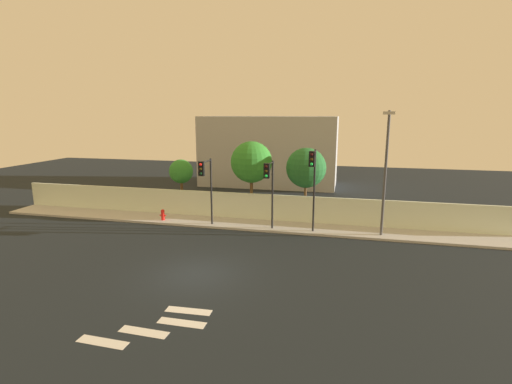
# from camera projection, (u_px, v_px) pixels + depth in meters

# --- Properties ---
(ground_plane) EXTENTS (80.00, 80.00, 0.00)m
(ground_plane) POSITION_uv_depth(u_px,v_px,m) (196.00, 274.00, 17.85)
(ground_plane) COLOR black
(sidewalk) EXTENTS (36.00, 2.40, 0.15)m
(sidewalk) POSITION_uv_depth(u_px,v_px,m) (242.00, 224.00, 25.65)
(sidewalk) COLOR #B0B0B0
(sidewalk) RESTS_ON ground
(perimeter_wall) EXTENTS (36.00, 0.18, 1.80)m
(perimeter_wall) POSITION_uv_depth(u_px,v_px,m) (247.00, 206.00, 26.68)
(perimeter_wall) COLOR silver
(perimeter_wall) RESTS_ON sidewalk
(crosswalk_marking) EXTENTS (3.87, 3.06, 0.01)m
(crosswalk_marking) POSITION_uv_depth(u_px,v_px,m) (156.00, 326.00, 13.47)
(crosswalk_marking) COLOR silver
(crosswalk_marking) RESTS_ON ground
(traffic_light_left) EXTENTS (0.34, 1.83, 4.43)m
(traffic_light_left) POSITION_uv_depth(u_px,v_px,m) (206.00, 178.00, 23.97)
(traffic_light_left) COLOR black
(traffic_light_left) RESTS_ON sidewalk
(traffic_light_center) EXTENTS (0.35, 1.48, 5.17)m
(traffic_light_center) POSITION_uv_depth(u_px,v_px,m) (313.00, 174.00, 22.57)
(traffic_light_center) COLOR black
(traffic_light_center) RESTS_ON sidewalk
(traffic_light_right) EXTENTS (0.35, 1.64, 4.41)m
(traffic_light_right) POSITION_uv_depth(u_px,v_px,m) (269.00, 181.00, 23.14)
(traffic_light_right) COLOR black
(traffic_light_right) RESTS_ON sidewalk
(street_lamp_curbside) EXTENTS (0.62, 2.30, 7.47)m
(street_lamp_curbside) POSITION_uv_depth(u_px,v_px,m) (386.00, 164.00, 22.00)
(street_lamp_curbside) COLOR #4C4C51
(street_lamp_curbside) RESTS_ON sidewalk
(fire_hydrant) EXTENTS (0.44, 0.26, 0.77)m
(fire_hydrant) POSITION_uv_depth(u_px,v_px,m) (163.00, 214.00, 26.31)
(fire_hydrant) COLOR red
(fire_hydrant) RESTS_ON sidewalk
(roadside_tree_leftmost) EXTENTS (1.82, 1.82, 4.05)m
(roadside_tree_leftmost) POSITION_uv_depth(u_px,v_px,m) (181.00, 172.00, 28.65)
(roadside_tree_leftmost) COLOR brown
(roadside_tree_leftmost) RESTS_ON ground
(roadside_tree_midleft) EXTENTS (3.00, 3.00, 5.51)m
(roadside_tree_midleft) POSITION_uv_depth(u_px,v_px,m) (251.00, 162.00, 27.22)
(roadside_tree_midleft) COLOR brown
(roadside_tree_midleft) RESTS_ON ground
(roadside_tree_midright) EXTENTS (2.81, 2.81, 5.13)m
(roadside_tree_midright) POSITION_uv_depth(u_px,v_px,m) (306.00, 168.00, 26.39)
(roadside_tree_midright) COLOR brown
(roadside_tree_midright) RESTS_ON ground
(low_building_distant) EXTENTS (13.97, 6.00, 7.16)m
(low_building_distant) POSITION_uv_depth(u_px,v_px,m) (269.00, 151.00, 39.78)
(low_building_distant) COLOR #AEAEAE
(low_building_distant) RESTS_ON ground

